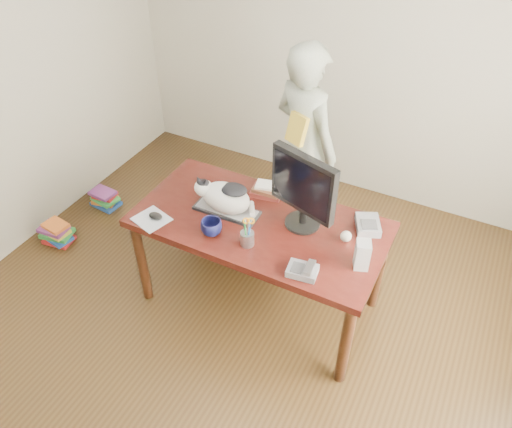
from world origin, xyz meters
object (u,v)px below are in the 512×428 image
object	(u,v)px
pen_cup	(247,237)
desk	(265,232)
speaker	(362,255)
book_pile_b	(105,198)
book_stack	(267,190)
coffee_mug	(211,227)
baseball	(346,236)
calculator	(368,225)
phone	(303,270)
cat	(224,196)
book_pile_a	(57,233)
mouse	(156,216)
keyboard	(227,210)
monitor	(303,188)
person	(304,147)

from	to	relation	value
pen_cup	desk	bearing A→B (deg)	95.52
speaker	book_pile_b	size ratio (longest dim) A/B	0.70
speaker	book_stack	xyz separation A→B (m)	(-0.77, 0.36, -0.06)
coffee_mug	baseball	distance (m)	0.82
speaker	baseball	size ratio (longest dim) A/B	2.62
coffee_mug	book_pile_b	bearing A→B (deg)	158.79
baseball	calculator	world-z (taller)	baseball
phone	cat	bearing A→B (deg)	149.73
coffee_mug	book_pile_b	distance (m)	1.78
book_pile_a	book_pile_b	bearing A→B (deg)	86.87
mouse	phone	bearing A→B (deg)	15.56
book_pile_a	book_pile_b	xyz separation A→B (m)	(0.03, 0.55, -0.02)
keyboard	mouse	distance (m)	0.46
keyboard	phone	world-z (taller)	phone
book_pile_b	coffee_mug	bearing A→B (deg)	-21.21
mouse	book_pile_a	world-z (taller)	mouse
baseball	keyboard	bearing A→B (deg)	-173.42
desk	pen_cup	bearing A→B (deg)	-84.48
keyboard	baseball	bearing A→B (deg)	5.61
speaker	coffee_mug	bearing A→B (deg)	168.60
pen_cup	mouse	world-z (taller)	pen_cup
book_stack	book_pile_b	bearing A→B (deg)	170.85
cat	book_pile_a	world-z (taller)	cat
keyboard	speaker	size ratio (longest dim) A/B	2.39
pen_cup	speaker	size ratio (longest dim) A/B	1.17
keyboard	phone	size ratio (longest dim) A/B	2.35
baseball	monitor	bearing A→B (deg)	178.66
book_pile_a	book_pile_b	size ratio (longest dim) A/B	1.05
monitor	speaker	distance (m)	0.52
pen_cup	book_stack	world-z (taller)	pen_cup
monitor	phone	bearing A→B (deg)	-47.18
cat	baseball	size ratio (longest dim) A/B	6.06
keyboard	monitor	size ratio (longest dim) A/B	0.84
book_pile_a	coffee_mug	bearing A→B (deg)	-1.34
book_pile_b	person	bearing A→B (deg)	16.81
cat	person	bearing A→B (deg)	76.63
keyboard	pen_cup	bearing A→B (deg)	-39.64
book_stack	calculator	bearing A→B (deg)	-9.02
calculator	mouse	bearing A→B (deg)	178.41
phone	book_pile_a	xyz separation A→B (m)	(-2.17, 0.09, -0.69)
person	desk	bearing A→B (deg)	118.36
desk	pen_cup	size ratio (longest dim) A/B	7.57
monitor	book_pile_a	distance (m)	2.23
speaker	phone	bearing A→B (deg)	-163.75
mouse	cat	bearing A→B (deg)	53.02
desk	cat	bearing A→B (deg)	-160.07
monitor	baseball	bearing A→B (deg)	16.24
phone	person	size ratio (longest dim) A/B	0.11
desk	monitor	xyz separation A→B (m)	(0.24, 0.01, 0.44)
keyboard	person	world-z (taller)	person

